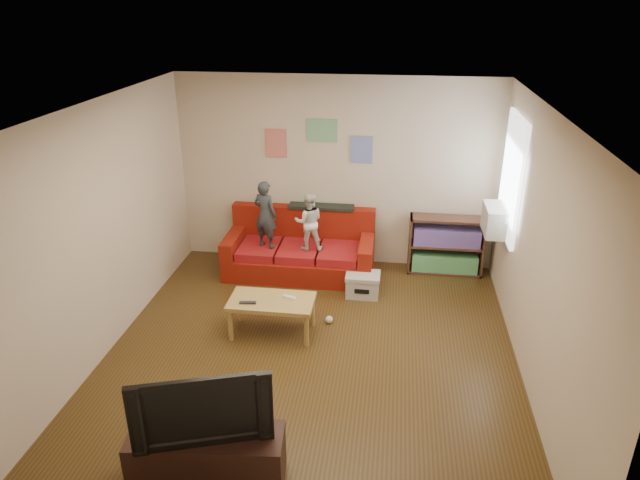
# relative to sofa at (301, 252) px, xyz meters

# --- Properties ---
(room_shell) EXTENTS (4.52, 5.02, 2.72)m
(room_shell) POSITION_rel_sofa_xyz_m (0.45, -2.05, 1.05)
(room_shell) COLOR #4A3415
(room_shell) RESTS_ON ground
(sofa) EXTENTS (2.06, 0.95, 0.91)m
(sofa) POSITION_rel_sofa_xyz_m (0.00, 0.00, 0.00)
(sofa) COLOR maroon
(sofa) RESTS_ON ground
(child_a) EXTENTS (0.41, 0.34, 0.95)m
(child_a) POSITION_rel_sofa_xyz_m (-0.45, -0.17, 0.60)
(child_a) COLOR #2C3338
(child_a) RESTS_ON sofa
(child_b) EXTENTS (0.44, 0.37, 0.81)m
(child_b) POSITION_rel_sofa_xyz_m (0.15, -0.17, 0.53)
(child_b) COLOR silver
(child_b) RESTS_ON sofa
(coffee_table) EXTENTS (0.98, 0.54, 0.44)m
(coffee_table) POSITION_rel_sofa_xyz_m (-0.06, -1.65, 0.07)
(coffee_table) COLOR tan
(coffee_table) RESTS_ON ground
(remote) EXTENTS (0.19, 0.07, 0.02)m
(remote) POSITION_rel_sofa_xyz_m (-0.31, -1.77, 0.15)
(remote) COLOR black
(remote) RESTS_ON coffee_table
(game_controller) EXTENTS (0.15, 0.09, 0.03)m
(game_controller) POSITION_rel_sofa_xyz_m (0.14, -1.60, 0.15)
(game_controller) COLOR silver
(game_controller) RESTS_ON coffee_table
(bookshelf) EXTENTS (1.04, 0.31, 0.83)m
(bookshelf) POSITION_rel_sofa_xyz_m (2.04, 0.25, 0.07)
(bookshelf) COLOR #4B2D22
(bookshelf) RESTS_ON ground
(window) EXTENTS (0.04, 1.08, 1.48)m
(window) POSITION_rel_sofa_xyz_m (2.67, -0.40, 1.34)
(window) COLOR white
(window) RESTS_ON room_shell
(ac_unit) EXTENTS (0.28, 0.55, 0.35)m
(ac_unit) POSITION_rel_sofa_xyz_m (2.55, -0.40, 0.78)
(ac_unit) COLOR #B7B2A3
(ac_unit) RESTS_ON window
(artwork_left) EXTENTS (0.30, 0.01, 0.40)m
(artwork_left) POSITION_rel_sofa_xyz_m (-0.40, 0.43, 1.45)
(artwork_left) COLOR #D87266
(artwork_left) RESTS_ON room_shell
(artwork_center) EXTENTS (0.42, 0.01, 0.32)m
(artwork_center) POSITION_rel_sofa_xyz_m (0.25, 0.43, 1.65)
(artwork_center) COLOR #72B27F
(artwork_center) RESTS_ON room_shell
(artwork_right) EXTENTS (0.30, 0.01, 0.38)m
(artwork_right) POSITION_rel_sofa_xyz_m (0.80, 0.43, 1.40)
(artwork_right) COLOR #727FCC
(artwork_right) RESTS_ON room_shell
(file_box) EXTENTS (0.45, 0.34, 0.31)m
(file_box) POSITION_rel_sofa_xyz_m (0.93, -0.60, -0.15)
(file_box) COLOR beige
(file_box) RESTS_ON ground
(tv_stand) EXTENTS (1.27, 0.53, 0.46)m
(tv_stand) POSITION_rel_sofa_xyz_m (-0.11, -3.89, -0.07)
(tv_stand) COLOR #311C16
(tv_stand) RESTS_ON ground
(television) EXTENTS (1.07, 0.47, 0.62)m
(television) POSITION_rel_sofa_xyz_m (-0.11, -3.89, 0.47)
(television) COLOR black
(television) RESTS_ON tv_stand
(tissue) EXTENTS (0.11, 0.11, 0.09)m
(tissue) POSITION_rel_sofa_xyz_m (0.57, -1.35, -0.26)
(tissue) COLOR silver
(tissue) RESTS_ON ground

